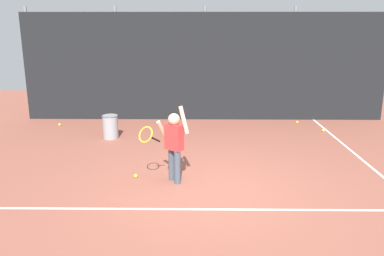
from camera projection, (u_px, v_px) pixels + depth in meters
name	position (u px, v px, depth m)	size (l,w,h in m)	color
ground_plane	(209.00, 191.00, 6.44)	(20.00, 20.00, 0.00)	brown
court_line_baseline	(211.00, 209.00, 5.79)	(9.00, 0.05, 0.00)	white
court_line_sideline	(374.00, 170.00, 7.37)	(0.05, 9.00, 0.00)	white
back_fence_windscreen	(205.00, 67.00, 10.92)	(10.01, 0.08, 2.95)	black
fence_post_0	(31.00, 64.00, 11.02)	(0.09, 0.09, 3.10)	slate
fence_post_1	(117.00, 64.00, 10.99)	(0.09, 0.09, 3.10)	slate
fence_post_2	(205.00, 64.00, 10.96)	(0.09, 0.09, 3.10)	slate
fence_post_3	(292.00, 64.00, 10.93)	(0.09, 0.09, 3.10)	slate
fence_post_4	(380.00, 65.00, 10.90)	(0.09, 0.09, 3.10)	slate
tennis_player	(173.00, 141.00, 6.63)	(0.89, 0.51, 1.35)	#3F4C59
ball_hopper	(110.00, 126.00, 9.33)	(0.38, 0.38, 0.56)	gray
tennis_ball_0	(323.00, 131.00, 9.95)	(0.07, 0.07, 0.07)	#CCE033
tennis_ball_1	(136.00, 176.00, 6.98)	(0.07, 0.07, 0.07)	#CCE033
tennis_ball_3	(297.00, 122.00, 10.81)	(0.07, 0.07, 0.07)	#CCE033
tennis_ball_4	(60.00, 125.00, 10.53)	(0.07, 0.07, 0.07)	#CCE033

